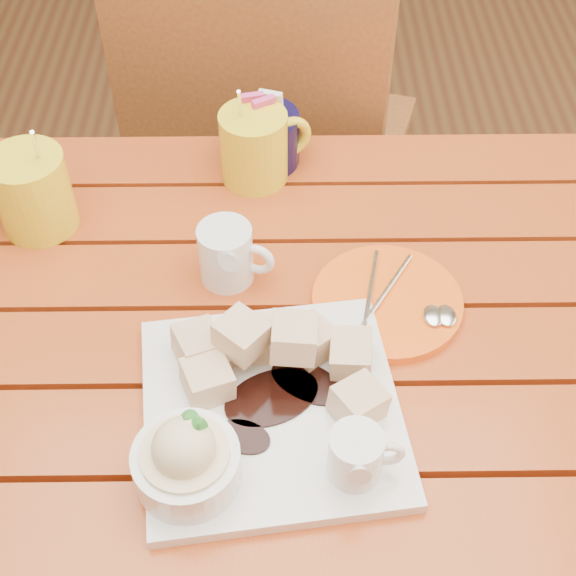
{
  "coord_description": "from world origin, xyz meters",
  "views": [
    {
      "loc": [
        0.04,
        -0.58,
        1.49
      ],
      "look_at": [
        0.04,
        0.03,
        0.82
      ],
      "focal_mm": 50.0,
      "sensor_mm": 36.0,
      "label": 1
    }
  ],
  "objects_px": {
    "coffee_mug_left": "(30,191)",
    "orange_saucer": "(388,302)",
    "table": "(253,397)",
    "coffee_mug_right": "(256,145)",
    "chair_far": "(269,149)",
    "dessert_plate": "(254,413)"
  },
  "relations": [
    {
      "from": "coffee_mug_left",
      "to": "chair_far",
      "type": "bearing_deg",
      "value": 55.85
    },
    {
      "from": "dessert_plate",
      "to": "chair_far",
      "type": "distance_m",
      "value": 0.78
    },
    {
      "from": "table",
      "to": "coffee_mug_left",
      "type": "bearing_deg",
      "value": 143.72
    },
    {
      "from": "orange_saucer",
      "to": "chair_far",
      "type": "distance_m",
      "value": 0.63
    },
    {
      "from": "dessert_plate",
      "to": "table",
      "type": "bearing_deg",
      "value": 93.78
    },
    {
      "from": "table",
      "to": "coffee_mug_left",
      "type": "distance_m",
      "value": 0.39
    },
    {
      "from": "coffee_mug_left",
      "to": "coffee_mug_right",
      "type": "xyz_separation_m",
      "value": [
        0.29,
        0.1,
        -0.0
      ]
    },
    {
      "from": "dessert_plate",
      "to": "orange_saucer",
      "type": "xyz_separation_m",
      "value": [
        0.16,
        0.17,
        -0.02
      ]
    },
    {
      "from": "dessert_plate",
      "to": "coffee_mug_left",
      "type": "xyz_separation_m",
      "value": [
        -0.29,
        0.32,
        0.03
      ]
    },
    {
      "from": "coffee_mug_right",
      "to": "chair_far",
      "type": "distance_m",
      "value": 0.41
    },
    {
      "from": "orange_saucer",
      "to": "chair_far",
      "type": "bearing_deg",
      "value": 104.87
    },
    {
      "from": "coffee_mug_right",
      "to": "chair_far",
      "type": "xyz_separation_m",
      "value": [
        0.01,
        0.32,
        -0.26
      ]
    },
    {
      "from": "table",
      "to": "coffee_mug_left",
      "type": "xyz_separation_m",
      "value": [
        -0.29,
        0.21,
        0.16
      ]
    },
    {
      "from": "dessert_plate",
      "to": "orange_saucer",
      "type": "relative_size",
      "value": 1.67
    },
    {
      "from": "table",
      "to": "coffee_mug_right",
      "type": "distance_m",
      "value": 0.34
    },
    {
      "from": "table",
      "to": "coffee_mug_left",
      "type": "relative_size",
      "value": 7.28
    },
    {
      "from": "orange_saucer",
      "to": "chair_far",
      "type": "relative_size",
      "value": 0.19
    },
    {
      "from": "dessert_plate",
      "to": "coffee_mug_right",
      "type": "height_order",
      "value": "coffee_mug_right"
    },
    {
      "from": "table",
      "to": "orange_saucer",
      "type": "distance_m",
      "value": 0.21
    },
    {
      "from": "coffee_mug_left",
      "to": "orange_saucer",
      "type": "xyz_separation_m",
      "value": [
        0.45,
        -0.15,
        -0.05
      ]
    },
    {
      "from": "table",
      "to": "chair_far",
      "type": "bearing_deg",
      "value": 88.57
    },
    {
      "from": "coffee_mug_left",
      "to": "chair_far",
      "type": "height_order",
      "value": "chair_far"
    }
  ]
}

